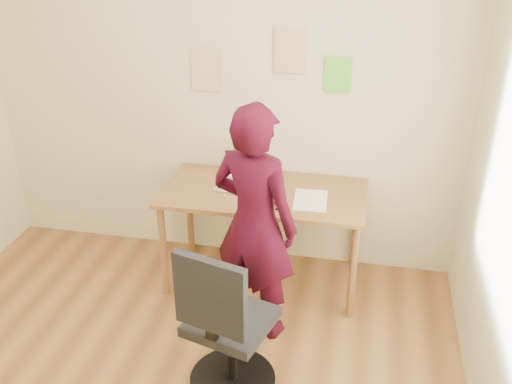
% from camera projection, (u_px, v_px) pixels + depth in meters
% --- Properties ---
extents(room, '(3.58, 3.58, 2.78)m').
position_uv_depth(room, '(119.00, 198.00, 2.51)').
color(room, brown).
rests_on(room, ground).
extents(desk, '(1.40, 0.70, 0.74)m').
position_uv_depth(desk, '(264.00, 202.00, 3.96)').
color(desk, brown).
rests_on(desk, ground).
extents(laptop, '(0.32, 0.29, 0.21)m').
position_uv_depth(laptop, '(239.00, 179.00, 3.99)').
color(laptop, '#B9BAC1').
rests_on(laptop, desk).
extents(paper_sheet, '(0.24, 0.32, 0.00)m').
position_uv_depth(paper_sheet, '(311.00, 200.00, 3.80)').
color(paper_sheet, white).
rests_on(paper_sheet, desk).
extents(phone, '(0.09, 0.14, 0.01)m').
position_uv_depth(phone, '(280.00, 205.00, 3.73)').
color(phone, black).
rests_on(phone, desk).
extents(wall_note_left, '(0.21, 0.00, 0.30)m').
position_uv_depth(wall_note_left, '(206.00, 70.00, 4.00)').
color(wall_note_left, '#D5B47F').
rests_on(wall_note_left, room).
extents(wall_note_mid, '(0.21, 0.00, 0.30)m').
position_uv_depth(wall_note_mid, '(290.00, 51.00, 3.82)').
color(wall_note_mid, '#D5B47F').
rests_on(wall_note_mid, room).
extents(wall_note_right, '(0.18, 0.00, 0.24)m').
position_uv_depth(wall_note_right, '(338.00, 75.00, 3.82)').
color(wall_note_right, '#66DF32').
rests_on(wall_note_right, room).
extents(office_chair, '(0.53, 0.54, 0.97)m').
position_uv_depth(office_chair, '(226.00, 332.00, 3.12)').
color(office_chair, black).
rests_on(office_chair, ground).
extents(person, '(0.65, 0.53, 1.54)m').
position_uv_depth(person, '(255.00, 224.00, 3.46)').
color(person, '#360717').
rests_on(person, ground).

